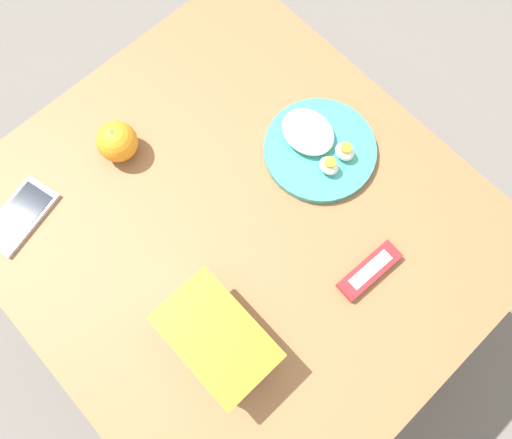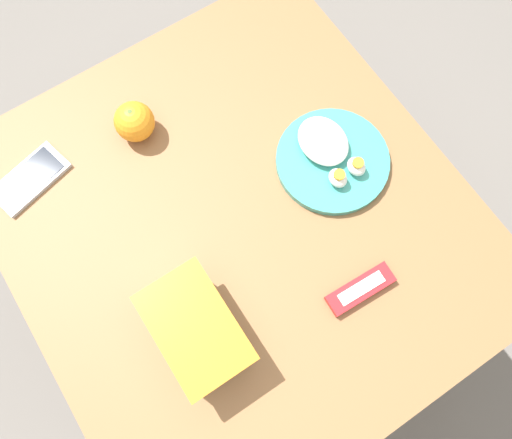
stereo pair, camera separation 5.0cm
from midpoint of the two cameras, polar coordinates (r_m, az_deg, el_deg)
ground_plane at (r=1.70m, az=-0.40°, el=-7.60°), size 10.00×10.00×0.00m
table at (r=1.10m, az=-0.61°, el=-1.92°), size 0.96×0.88×0.72m
food_container at (r=0.91m, az=-5.15°, el=-12.63°), size 0.21×0.13×0.10m
orange_fruit at (r=1.06m, az=-12.40°, el=10.77°), size 0.08×0.08×0.08m
rice_plate at (r=1.04m, az=9.84°, el=7.14°), size 0.23×0.23×0.05m
candy_bar at (r=0.98m, az=13.29°, el=-7.86°), size 0.05×0.14×0.02m
cell_phone at (r=1.11m, az=-23.24°, el=4.18°), size 0.11×0.17×0.01m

